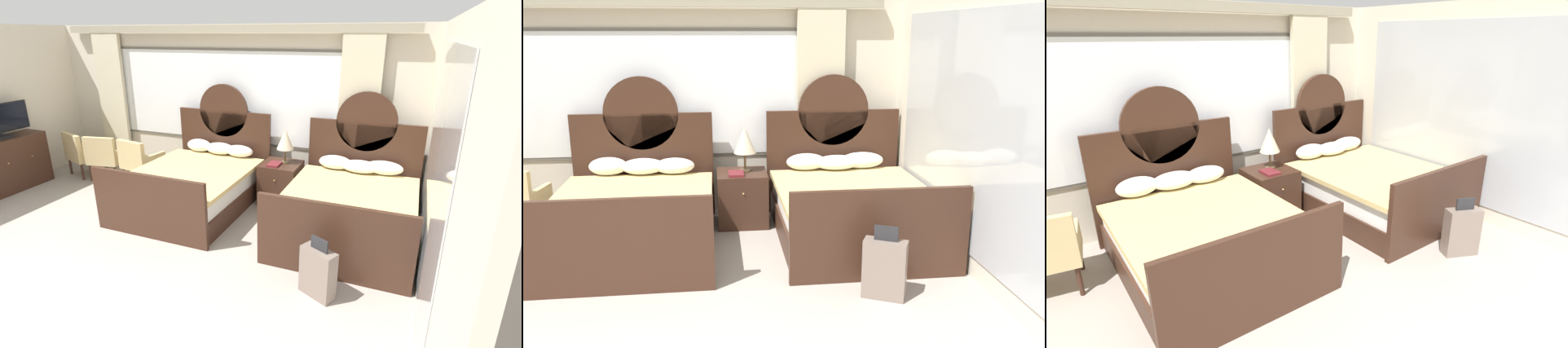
{
  "view_description": "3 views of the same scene",
  "coord_description": "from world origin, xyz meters",
  "views": [
    {
      "loc": [
        3.15,
        -1.73,
        2.55
      ],
      "look_at": [
        1.37,
        2.68,
        0.81
      ],
      "focal_mm": 26.54,
      "sensor_mm": 36.0,
      "label": 1
    },
    {
      "loc": [
        1.02,
        -2.75,
        2.28
      ],
      "look_at": [
        1.69,
        2.6,
        0.89
      ],
      "focal_mm": 38.1,
      "sensor_mm": 36.0,
      "label": 2
    },
    {
      "loc": [
        -1.22,
        -0.47,
        2.3
      ],
      "look_at": [
        1.05,
        2.52,
        0.97
      ],
      "focal_mm": 27.04,
      "sensor_mm": 36.0,
      "label": 3
    }
  ],
  "objects": [
    {
      "name": "ground_plane",
      "position": [
        0.0,
        0.0,
        0.0
      ],
      "size": [
        24.0,
        24.0,
        0.0
      ],
      "primitive_type": "plane",
      "color": "#9E9389"
    },
    {
      "name": "wall_back_window",
      "position": [
        0.0,
        4.31,
        1.42
      ],
      "size": [
        6.8,
        0.22,
        2.7
      ],
      "color": "beige",
      "rests_on": "ground_plane"
    },
    {
      "name": "wall_right_mirror",
      "position": [
        3.43,
        1.88,
        1.35
      ],
      "size": [
        0.08,
        4.91,
        2.7
      ],
      "color": "beige",
      "rests_on": "ground_plane"
    },
    {
      "name": "bed_near_window",
      "position": [
        0.12,
        3.07,
        0.36
      ],
      "size": [
        1.71,
        2.24,
        1.76
      ],
      "color": "#382116",
      "rests_on": "ground_plane"
    },
    {
      "name": "bed_near_mirror",
      "position": [
        2.5,
        3.07,
        0.36
      ],
      "size": [
        1.71,
        2.24,
        1.76
      ],
      "color": "#382116",
      "rests_on": "ground_plane"
    },
    {
      "name": "nightstand_between_beds",
      "position": [
        1.31,
        3.69,
        0.32
      ],
      "size": [
        0.59,
        0.62,
        0.64
      ],
      "color": "#382116",
      "rests_on": "ground_plane"
    },
    {
      "name": "table_lamp_on_nightstand",
      "position": [
        1.36,
        3.74,
        1.01
      ],
      "size": [
        0.27,
        0.27,
        0.54
      ],
      "color": "brown",
      "rests_on": "nightstand_between_beds"
    },
    {
      "name": "book_on_nightstand",
      "position": [
        1.24,
        3.57,
        0.66
      ],
      "size": [
        0.18,
        0.26,
        0.03
      ],
      "color": "maroon",
      "rests_on": "nightstand_between_beds"
    },
    {
      "name": "dresser_minibar",
      "position": [
        -3.17,
        2.28,
        0.46
      ],
      "size": [
        0.49,
        1.58,
        0.91
      ],
      "color": "#382116",
      "rests_on": "ground_plane"
    },
    {
      "name": "armchair_by_window_left",
      "position": [
        -1.25,
        3.47,
        0.45
      ],
      "size": [
        0.67,
        0.67,
        0.83
      ],
      "color": "tan",
      "rests_on": "ground_plane"
    },
    {
      "name": "armchair_by_window_centre",
      "position": [
        -2.01,
        3.47,
        0.45
      ],
      "size": [
        0.69,
        0.69,
        0.83
      ],
      "color": "tan",
      "rests_on": "ground_plane"
    },
    {
      "name": "armchair_by_window_right",
      "position": [
        -2.57,
        3.47,
        0.45
      ],
      "size": [
        0.75,
        0.75,
        0.83
      ],
      "color": "tan",
      "rests_on": "ground_plane"
    },
    {
      "name": "suitcase_on_floor",
      "position": [
        2.44,
        1.57,
        0.27
      ],
      "size": [
        0.4,
        0.31,
        0.67
      ],
      "color": "#75665B",
      "rests_on": "ground_plane"
    }
  ]
}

